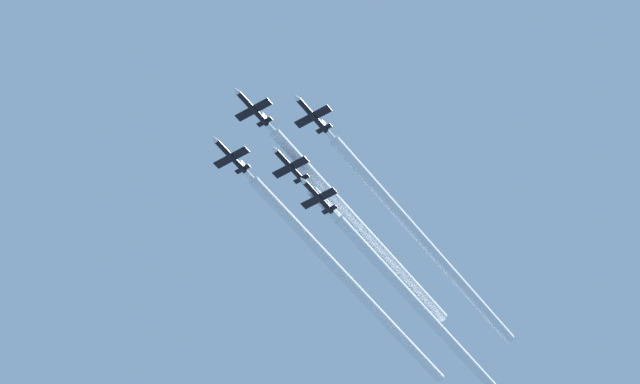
# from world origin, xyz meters

# --- Properties ---
(jet_lead) EXTENTS (7.37, 10.73, 2.58)m
(jet_lead) POSITION_xyz_m (-0.13, 6.20, 254.28)
(jet_lead) COLOR black
(jet_left_wingman) EXTENTS (7.37, 10.73, 2.58)m
(jet_left_wingman) POSITION_xyz_m (-9.17, 0.01, 252.33)
(jet_left_wingman) COLOR black
(jet_right_wingman) EXTENTS (7.37, 10.73, 2.58)m
(jet_right_wingman) POSITION_xyz_m (9.29, 0.07, 252.93)
(jet_right_wingman) COLOR black
(jet_slot) EXTENTS (7.37, 10.73, 2.58)m
(jet_slot) POSITION_xyz_m (0.44, -6.59, 250.72)
(jet_slot) COLOR black
(jet_high_trail) EXTENTS (7.37, 10.73, 2.58)m
(jet_high_trail) POSITION_xyz_m (-0.43, -14.70, 249.00)
(jet_high_trail) COLOR black
(smoke_trail_lead) EXTENTS (2.05, 61.95, 2.05)m
(smoke_trail_lead) POSITION_xyz_m (-0.13, -29.70, 254.25)
(smoke_trail_lead) COLOR white
(smoke_trail_left_wingman) EXTENTS (2.05, 67.03, 2.05)m
(smoke_trail_left_wingman) POSITION_xyz_m (-9.17, -38.42, 252.30)
(smoke_trail_left_wingman) COLOR white
(smoke_trail_right_wingman) EXTENTS (2.05, 69.75, 2.05)m
(smoke_trail_right_wingman) POSITION_xyz_m (9.29, -39.73, 252.90)
(smoke_trail_right_wingman) COLOR white
(smoke_trail_slot) EXTENTS (2.05, 69.86, 2.05)m
(smoke_trail_slot) POSITION_xyz_m (0.44, -46.44, 250.69)
(smoke_trail_slot) COLOR white
(smoke_trail_high_trail) EXTENTS (2.05, 61.23, 2.05)m
(smoke_trail_high_trail) POSITION_xyz_m (-0.43, -50.24, 248.98)
(smoke_trail_high_trail) COLOR white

